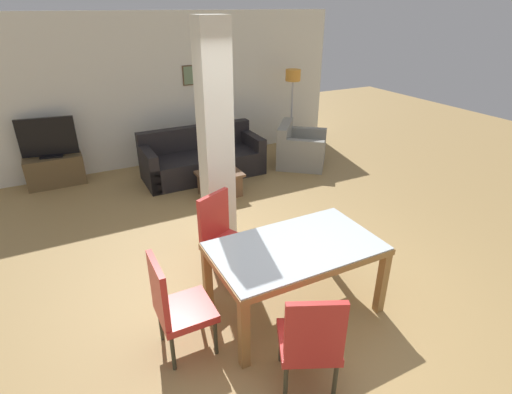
% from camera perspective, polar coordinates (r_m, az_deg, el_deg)
% --- Properties ---
extents(ground_plane, '(18.00, 18.00, 0.00)m').
position_cam_1_polar(ground_plane, '(4.25, 5.27, -15.43)').
color(ground_plane, '#AB8850').
extents(back_wall, '(7.20, 0.09, 2.70)m').
position_cam_1_polar(back_wall, '(7.75, -13.81, 14.43)').
color(back_wall, white).
rests_on(back_wall, ground_plane).
extents(divider_pillar, '(0.34, 0.31, 2.70)m').
position_cam_1_polar(divider_pillar, '(4.68, -5.78, 7.75)').
color(divider_pillar, white).
rests_on(divider_pillar, ground_plane).
extents(dining_table, '(1.60, 0.94, 0.75)m').
position_cam_1_polar(dining_table, '(3.88, 5.63, -8.78)').
color(dining_table, '#A4753E').
rests_on(dining_table, ground_plane).
extents(dining_chair_far_left, '(0.61, 0.61, 0.97)m').
position_cam_1_polar(dining_chair_far_left, '(4.41, -4.82, -5.34)').
color(dining_chair_far_left, red).
rests_on(dining_chair_far_left, ground_plane).
extents(dining_chair_head_left, '(0.46, 0.46, 0.97)m').
position_cam_1_polar(dining_chair_head_left, '(3.55, -11.46, -14.77)').
color(dining_chair_head_left, red).
rests_on(dining_chair_head_left, ground_plane).
extents(dining_chair_near_left, '(0.61, 0.61, 0.97)m').
position_cam_1_polar(dining_chair_near_left, '(3.22, 7.81, -19.51)').
color(dining_chair_near_left, red).
rests_on(dining_chair_near_left, ground_plane).
extents(sofa, '(2.08, 0.88, 0.83)m').
position_cam_1_polar(sofa, '(7.20, -7.68, 5.26)').
color(sofa, black).
rests_on(sofa, ground_plane).
extents(armchair, '(1.26, 1.27, 0.78)m').
position_cam_1_polar(armchair, '(7.71, 6.28, 6.66)').
color(armchair, gray).
rests_on(armchair, ground_plane).
extents(coffee_table, '(0.68, 0.52, 0.39)m').
position_cam_1_polar(coffee_table, '(6.42, -5.18, 1.92)').
color(coffee_table, brown).
rests_on(coffee_table, ground_plane).
extents(bottle, '(0.08, 0.08, 0.26)m').
position_cam_1_polar(bottle, '(6.14, -6.16, 3.66)').
color(bottle, '#B2B7BC').
rests_on(bottle, coffee_table).
extents(tv_stand, '(0.90, 0.40, 0.50)m').
position_cam_1_polar(tv_stand, '(7.56, -26.73, 3.37)').
color(tv_stand, brown).
rests_on(tv_stand, ground_plane).
extents(tv_screen, '(0.87, 0.25, 0.66)m').
position_cam_1_polar(tv_screen, '(7.39, -27.61, 7.46)').
color(tv_screen, black).
rests_on(tv_screen, tv_stand).
extents(floor_lamp, '(0.30, 0.30, 1.64)m').
position_cam_1_polar(floor_lamp, '(8.25, 5.27, 15.84)').
color(floor_lamp, '#B7B7BC').
rests_on(floor_lamp, ground_plane).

